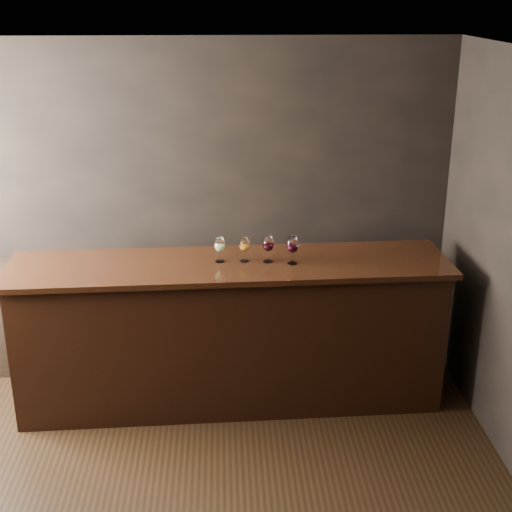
{
  "coord_description": "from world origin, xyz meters",
  "views": [
    {
      "loc": [
        0.54,
        -3.66,
        3.13
      ],
      "look_at": [
        0.79,
        1.41,
        1.24
      ],
      "focal_mm": 50.0,
      "sensor_mm": 36.0,
      "label": 1
    }
  ],
  "objects_px": {
    "bar_counter": "(230,335)",
    "glass_amber": "(245,245)",
    "back_bar_shelf": "(138,314)",
    "glass_red_a": "(268,244)",
    "glass_white": "(220,245)",
    "glass_red_b": "(293,245)"
  },
  "relations": [
    {
      "from": "bar_counter",
      "to": "glass_red_a",
      "type": "xyz_separation_m",
      "value": [
        0.3,
        0.01,
        0.76
      ]
    },
    {
      "from": "glass_white",
      "to": "back_bar_shelf",
      "type": "bearing_deg",
      "value": 140.6
    },
    {
      "from": "back_bar_shelf",
      "to": "glass_red_a",
      "type": "height_order",
      "value": "glass_red_a"
    },
    {
      "from": "bar_counter",
      "to": "glass_white",
      "type": "distance_m",
      "value": 0.75
    },
    {
      "from": "bar_counter",
      "to": "glass_white",
      "type": "bearing_deg",
      "value": 156.66
    },
    {
      "from": "glass_red_a",
      "to": "back_bar_shelf",
      "type": "bearing_deg",
      "value": 150.77
    },
    {
      "from": "glass_amber",
      "to": "glass_red_b",
      "type": "relative_size",
      "value": 0.88
    },
    {
      "from": "glass_red_a",
      "to": "glass_red_b",
      "type": "distance_m",
      "value": 0.19
    },
    {
      "from": "glass_amber",
      "to": "glass_red_b",
      "type": "xyz_separation_m",
      "value": [
        0.36,
        -0.07,
        0.02
      ]
    },
    {
      "from": "glass_red_a",
      "to": "glass_amber",
      "type": "bearing_deg",
      "value": 175.05
    },
    {
      "from": "bar_counter",
      "to": "glass_amber",
      "type": "bearing_deg",
      "value": 11.11
    },
    {
      "from": "bar_counter",
      "to": "glass_red_a",
      "type": "height_order",
      "value": "glass_red_a"
    },
    {
      "from": "back_bar_shelf",
      "to": "glass_amber",
      "type": "height_order",
      "value": "glass_amber"
    },
    {
      "from": "back_bar_shelf",
      "to": "glass_amber",
      "type": "relative_size",
      "value": 14.08
    },
    {
      "from": "glass_amber",
      "to": "glass_red_b",
      "type": "distance_m",
      "value": 0.37
    },
    {
      "from": "glass_amber",
      "to": "glass_red_b",
      "type": "height_order",
      "value": "glass_red_b"
    },
    {
      "from": "glass_white",
      "to": "glass_red_b",
      "type": "relative_size",
      "value": 0.91
    },
    {
      "from": "bar_counter",
      "to": "back_bar_shelf",
      "type": "xyz_separation_m",
      "value": [
        -0.8,
        0.62,
        -0.09
      ]
    },
    {
      "from": "back_bar_shelf",
      "to": "glass_red_a",
      "type": "distance_m",
      "value": 1.51
    },
    {
      "from": "bar_counter",
      "to": "back_bar_shelf",
      "type": "bearing_deg",
      "value": 139.95
    },
    {
      "from": "bar_counter",
      "to": "glass_red_a",
      "type": "bearing_deg",
      "value": 0.24
    },
    {
      "from": "back_bar_shelf",
      "to": "glass_red_a",
      "type": "relative_size",
      "value": 12.83
    }
  ]
}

